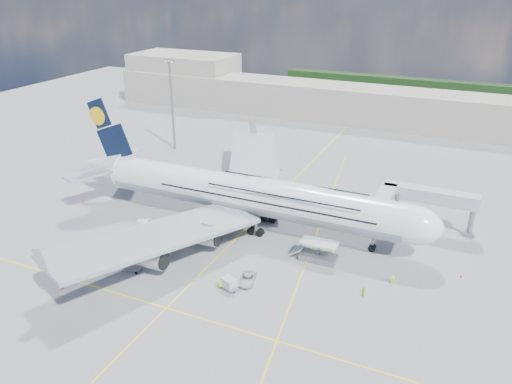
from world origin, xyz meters
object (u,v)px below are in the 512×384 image
at_px(dolly_nose_near, 230,284).
at_px(baggage_tug, 164,233).
at_px(airliner, 250,195).
at_px(dolly_back, 136,238).
at_px(cone_tail, 82,201).
at_px(crew_wing, 153,261).
at_px(cone_wing_right_outer, 62,287).
at_px(catering_truck_outer, 260,148).
at_px(catering_truck_inner, 264,174).
at_px(cargo_loader, 318,254).
at_px(service_van, 247,279).
at_px(jet_bridge, 412,199).
at_px(cone_wing_left_inner, 214,196).
at_px(dolly_row_a, 143,225).
at_px(dolly_nose_far, 229,283).
at_px(cone_nose, 461,276).
at_px(crew_van, 333,249).
at_px(cone_wing_left_outer, 281,169).
at_px(crew_tug, 220,285).
at_px(dolly_row_c, 155,257).
at_px(crew_loader, 363,292).
at_px(cone_wing_right_inner, 206,244).
at_px(light_mast, 172,104).
at_px(crew_nose, 393,279).
at_px(dolly_row_b, 132,269).

relative_size(dolly_nose_near, baggage_tug, 1.16).
xyz_separation_m(airliner, dolly_back, (-17.57, -14.38, -6.53)).
bearing_deg(cone_tail, crew_wing, -27.34).
height_order(airliner, cone_wing_right_outer, airliner).
bearing_deg(catering_truck_outer, catering_truck_inner, -72.80).
relative_size(cargo_loader, dolly_back, 2.53).
bearing_deg(catering_truck_inner, service_van, -88.99).
height_order(jet_bridge, cone_wing_left_inner, jet_bridge).
distance_m(cargo_loader, dolly_row_a, 35.46).
xyz_separation_m(dolly_nose_far, cone_nose, (34.19, 19.07, -0.79)).
bearing_deg(service_van, crew_van, 42.69).
bearing_deg(dolly_nose_near, cone_wing_left_outer, 106.14).
bearing_deg(service_van, crew_tug, -143.93).
distance_m(dolly_row_c, crew_loader, 36.75).
bearing_deg(dolly_nose_near, cone_wing_right_inner, 139.22).
bearing_deg(dolly_row_c, crew_wing, -83.24).
height_order(cone_wing_left_outer, cone_wing_right_inner, cone_wing_left_outer).
height_order(dolly_nose_far, crew_tug, dolly_nose_far).
xyz_separation_m(light_mast, dolly_row_a, (21.49, -45.16, -12.16)).
distance_m(dolly_row_c, crew_van, 32.22).
xyz_separation_m(baggage_tug, cone_wing_right_inner, (9.34, 0.07, -0.44)).
distance_m(crew_nose, cone_wing_left_outer, 54.20).
bearing_deg(cone_wing_left_outer, dolly_row_b, -96.13).
bearing_deg(dolly_back, jet_bridge, -0.87).
xyz_separation_m(airliner, catering_truck_outer, (-15.60, 40.76, -5.00)).
bearing_deg(cone_wing_right_outer, crew_tug, 23.51).
relative_size(dolly_nose_near, cone_wing_right_outer, 5.18).
bearing_deg(crew_van, service_van, 94.71).
bearing_deg(catering_truck_inner, cone_wing_right_inner, -104.52).
distance_m(dolly_row_b, crew_loader, 38.86).
distance_m(catering_truck_outer, crew_tug, 66.34).
xyz_separation_m(catering_truck_inner, cone_wing_left_inner, (-6.70, -12.91, -1.76)).
height_order(airliner, cone_nose, airliner).
height_order(dolly_row_a, service_van, dolly_row_a).
bearing_deg(baggage_tug, cone_wing_right_outer, -81.01).
relative_size(dolly_row_c, service_van, 0.70).
bearing_deg(dolly_nose_far, catering_truck_outer, 130.21).
bearing_deg(cone_wing_left_inner, crew_tug, -60.12).
bearing_deg(cargo_loader, dolly_nose_far, -125.80).
height_order(cone_wing_right_outer, cone_tail, cone_wing_right_outer).
bearing_deg(dolly_back, dolly_row_a, 76.78).
xyz_separation_m(catering_truck_outer, cone_tail, (-23.28, -45.92, -1.57)).
relative_size(jet_bridge, crew_van, 10.12).
relative_size(crew_wing, crew_van, 0.81).
distance_m(baggage_tug, cone_wing_left_inner, 20.30).
distance_m(dolly_row_a, cone_wing_left_outer, 43.72).
distance_m(dolly_row_c, dolly_nose_far, 16.49).
distance_m(dolly_nose_near, cone_nose, 38.92).
distance_m(catering_truck_outer, cone_wing_left_inner, 31.46).
xyz_separation_m(service_van, cone_wing_right_inner, (-12.28, 7.84, -0.40)).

